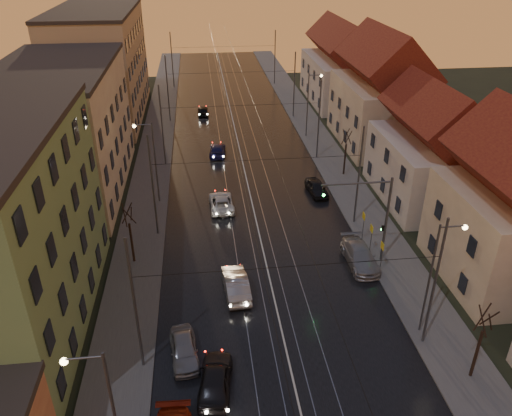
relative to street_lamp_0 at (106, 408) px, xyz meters
name	(u,v)px	position (x,y,z in m)	size (l,w,h in m)	color
road	(242,158)	(9.10, 38.00, -4.87)	(16.00, 120.00, 0.04)	black
sidewalk_left	(154,161)	(-0.90, 38.00, -4.81)	(4.00, 120.00, 0.15)	#4C4C4C
sidewalk_right	(326,153)	(19.10, 38.00, -4.81)	(4.00, 120.00, 0.15)	#4C4C4C
tram_rail_0	(222,158)	(6.90, 38.00, -4.83)	(0.06, 120.00, 0.03)	gray
tram_rail_1	(235,158)	(8.33, 38.00, -4.83)	(0.06, 120.00, 0.03)	gray
tram_rail_2	(248,157)	(9.87, 38.00, -4.83)	(0.06, 120.00, 0.03)	gray
tram_rail_3	(260,157)	(11.30, 38.00, -4.83)	(0.06, 120.00, 0.03)	gray
apartment_left_2	(64,132)	(-8.40, 32.00, 1.11)	(10.00, 20.00, 12.00)	tan
apartment_left_3	(102,65)	(-8.40, 56.00, 2.11)	(10.00, 24.00, 14.00)	tan
house_right_2	(434,153)	(26.10, 26.00, -0.24)	(9.18, 12.24, 9.20)	beige
house_right_3	(381,96)	(26.10, 41.00, 0.92)	(9.18, 14.28, 11.50)	#BFAF93
house_right_4	(341,68)	(26.10, 59.00, 0.16)	(9.18, 16.32, 10.00)	beige
catenary_pole_l_1	(135,307)	(0.50, 7.00, -0.39)	(0.16, 0.16, 9.00)	#595B60
catenary_pole_r_1	(434,285)	(17.70, 7.00, -0.39)	(0.16, 0.16, 9.00)	#595B60
catenary_pole_l_2	(153,187)	(0.50, 22.00, -0.39)	(0.16, 0.16, 9.00)	#595B60
catenary_pole_r_2	(359,177)	(17.70, 22.00, -0.39)	(0.16, 0.16, 9.00)	#595B60
catenary_pole_l_3	(162,126)	(0.50, 37.00, -0.39)	(0.16, 0.16, 9.00)	#595B60
catenary_pole_r_3	(319,120)	(17.70, 37.00, -0.39)	(0.16, 0.16, 9.00)	#595B60
catenary_pole_l_4	(168,89)	(0.50, 52.00, -0.39)	(0.16, 0.16, 9.00)	#595B60
catenary_pole_r_4	(294,85)	(17.70, 52.00, -0.39)	(0.16, 0.16, 9.00)	#595B60
catenary_pole_l_5	(172,60)	(0.50, 70.00, -0.39)	(0.16, 0.16, 9.00)	#595B60
catenary_pole_r_5	(275,58)	(17.70, 70.00, -0.39)	(0.16, 0.16, 9.00)	#595B60
street_lamp_0	(106,408)	(0.00, 0.00, 0.00)	(1.75, 0.32, 8.00)	#595B60
street_lamp_1	(436,269)	(18.21, 8.00, 0.00)	(1.75, 0.32, 8.00)	#595B60
street_lamp_2	(151,155)	(0.00, 28.00, 0.00)	(1.75, 0.32, 8.00)	#595B60
street_lamp_3	(310,99)	(18.21, 44.00, 0.00)	(1.75, 0.32, 8.00)	#595B60
traffic_light_mast	(375,210)	(17.10, 16.00, -0.29)	(5.30, 0.32, 7.20)	#595B60
bare_tree_0	(131,235)	(-1.09, 18.00, -2.40)	(1.09, 1.09, 5.11)	black
bare_tree_1	(479,345)	(19.31, 4.00, -2.40)	(1.09, 1.09, 5.11)	black
bare_tree_2	(345,154)	(19.51, 32.00, -2.40)	(1.09, 1.09, 5.11)	black
driving_car_0	(215,379)	(4.67, 4.88, -4.14)	(1.76, 4.38, 1.49)	black
driving_car_1	(236,284)	(6.50, 13.33, -4.12)	(1.61, 4.63, 1.52)	#95969A
driving_car_2	(221,202)	(6.16, 26.12, -4.24)	(2.13, 4.63, 1.29)	silver
driving_car_3	(217,150)	(6.41, 39.20, -4.25)	(1.78, 4.37, 1.27)	#181948
driving_car_4	(203,111)	(5.07, 54.39, -4.27)	(1.45, 3.61, 1.23)	black
parked_left_3	(184,349)	(2.90, 7.43, -4.21)	(1.59, 3.95, 1.35)	gray
parked_right_1	(360,256)	(16.30, 15.78, -4.15)	(2.05, 5.05, 1.46)	#95959A
parked_right_2	(317,188)	(15.65, 27.98, -4.21)	(1.59, 3.95, 1.35)	black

